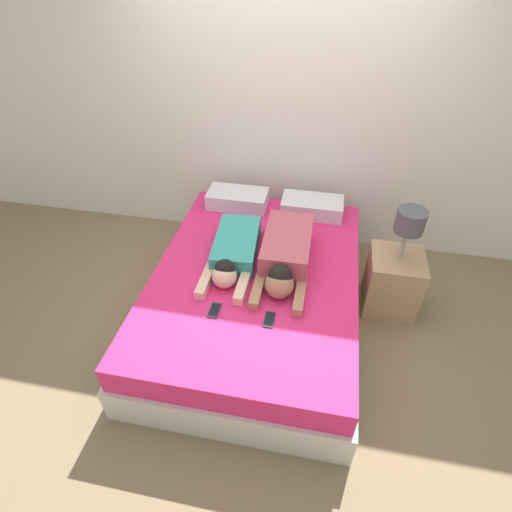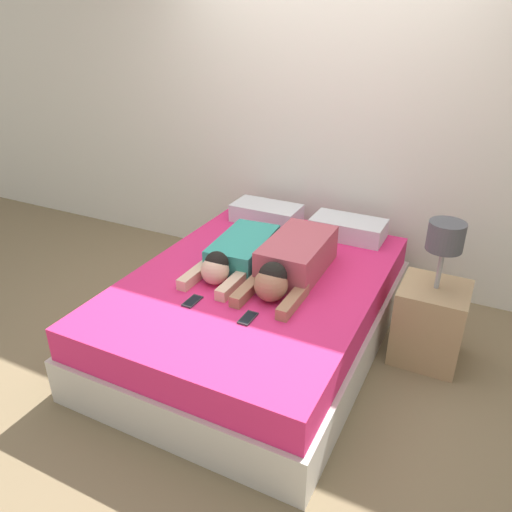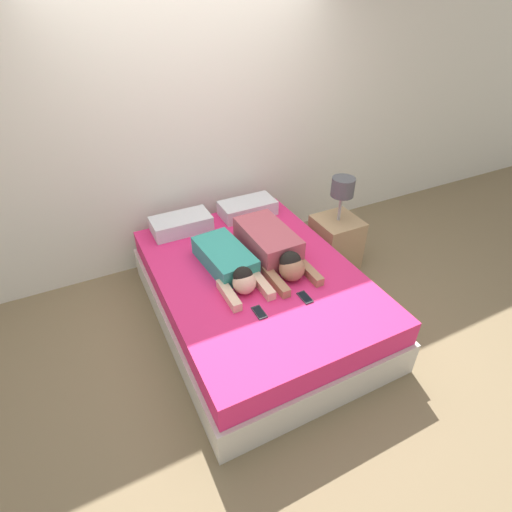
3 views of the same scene
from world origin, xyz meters
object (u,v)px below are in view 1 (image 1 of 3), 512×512
at_px(person_right, 285,255).
at_px(cell_phone_right, 269,319).
at_px(pillow_head_left, 238,199).
at_px(cell_phone_left, 215,310).
at_px(person_left, 233,253).
at_px(nightstand, 393,277).
at_px(pillow_head_right, 312,206).
at_px(bed, 256,295).

distance_m(person_right, cell_phone_right, 0.56).
bearing_deg(pillow_head_left, cell_phone_left, -83.76).
xyz_separation_m(pillow_head_left, cell_phone_right, (0.52, -1.33, -0.07)).
xyz_separation_m(person_left, cell_phone_left, (-0.01, -0.53, -0.08)).
relative_size(person_right, nightstand, 0.95).
bearing_deg(pillow_head_left, person_left, -79.25).
bearing_deg(pillow_head_left, cell_phone_right, -68.57).
relative_size(person_right, cell_phone_left, 6.61).
relative_size(person_left, cell_phone_left, 6.35).
distance_m(person_left, cell_phone_left, 0.54).
height_order(pillow_head_left, pillow_head_right, same).
distance_m(pillow_head_left, person_left, 0.81).
distance_m(bed, person_left, 0.40).
bearing_deg(pillow_head_right, pillow_head_left, 180.00).
bearing_deg(pillow_head_left, nightstand, -20.16).
bearing_deg(bed, person_left, 157.14).
distance_m(pillow_head_left, cell_phone_right, 1.43).
relative_size(pillow_head_left, person_right, 0.59).
bearing_deg(cell_phone_right, person_left, 124.57).
bearing_deg(cell_phone_left, nightstand, 32.14).
distance_m(person_right, nightstand, 0.96).
bearing_deg(cell_phone_left, pillow_head_right, 67.70).
xyz_separation_m(bed, nightstand, (1.08, 0.35, 0.06)).
bearing_deg(bed, pillow_head_right, 68.54).
height_order(person_right, nightstand, nightstand).
xyz_separation_m(person_right, nightstand, (0.87, 0.26, -0.31)).
xyz_separation_m(pillow_head_left, cell_phone_left, (0.14, -1.32, -0.07)).
relative_size(pillow_head_left, cell_phone_right, 3.93).
bearing_deg(person_left, pillow_head_left, 100.75).
relative_size(cell_phone_right, nightstand, 0.14).
bearing_deg(cell_phone_right, person_right, 87.24).
bearing_deg(person_left, person_right, 1.88).
xyz_separation_m(bed, person_right, (0.21, 0.09, 0.37)).
distance_m(bed, cell_phone_right, 0.56).
distance_m(pillow_head_left, nightstand, 1.54).
bearing_deg(person_left, pillow_head_right, 55.90).
height_order(person_right, cell_phone_left, person_right).
distance_m(pillow_head_right, person_left, 0.96).
height_order(bed, pillow_head_right, pillow_head_right).
bearing_deg(bed, nightstand, 18.12).
bearing_deg(pillow_head_right, person_left, -124.10).
xyz_separation_m(pillow_head_right, person_right, (-0.14, -0.78, 0.04)).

